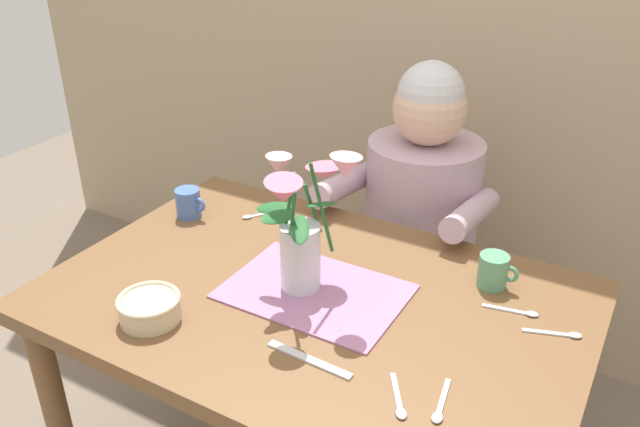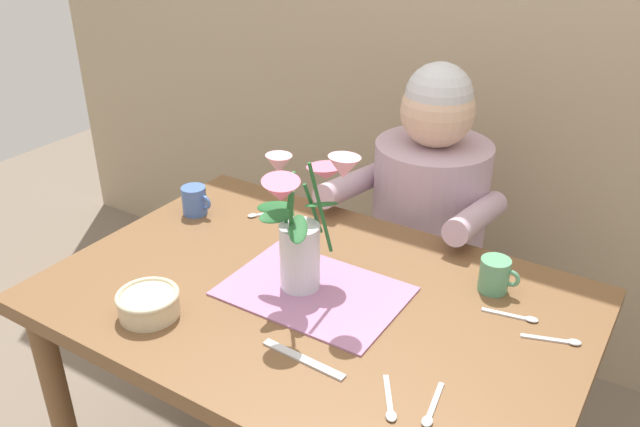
{
  "view_description": "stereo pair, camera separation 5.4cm",
  "coord_description": "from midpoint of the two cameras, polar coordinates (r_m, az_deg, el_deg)",
  "views": [
    {
      "loc": [
        0.62,
        -1.05,
        1.58
      ],
      "look_at": [
        -0.01,
        0.05,
        0.92
      ],
      "focal_mm": 36.48,
      "sensor_mm": 36.0,
      "label": 1
    },
    {
      "loc": [
        0.67,
        -1.02,
        1.58
      ],
      "look_at": [
        -0.01,
        0.05,
        0.92
      ],
      "focal_mm": 36.48,
      "sensor_mm": 36.0,
      "label": 2
    }
  ],
  "objects": [
    {
      "name": "spoon_3",
      "position": [
        1.44,
        19.43,
        -9.96
      ],
      "size": [
        0.12,
        0.05,
        0.01
      ],
      "color": "silver",
      "rests_on": "dining_table"
    },
    {
      "name": "spoon_2",
      "position": [
        1.48,
        16.08,
        -8.3
      ],
      "size": [
        0.12,
        0.04,
        0.01
      ],
      "color": "silver",
      "rests_on": "dining_table"
    },
    {
      "name": "ceramic_bowl",
      "position": [
        1.44,
        -15.79,
        -7.93
      ],
      "size": [
        0.14,
        0.14,
        0.06
      ],
      "color": "beige",
      "rests_on": "dining_table"
    },
    {
      "name": "dining_table",
      "position": [
        1.54,
        -1.6,
        -10.04
      ],
      "size": [
        1.2,
        0.8,
        0.74
      ],
      "color": "brown",
      "rests_on": "ground_plane"
    },
    {
      "name": "seated_person",
      "position": [
        2.04,
        7.86,
        -2.69
      ],
      "size": [
        0.45,
        0.47,
        1.14
      ],
      "rotation": [
        0.0,
        0.0,
        -0.05
      ],
      "color": "#4C4C56",
      "rests_on": "ground_plane"
    },
    {
      "name": "tea_cup",
      "position": [
        1.83,
        -12.29,
        0.9
      ],
      "size": [
        0.09,
        0.07,
        0.08
      ],
      "color": "#476BB7",
      "rests_on": "dining_table"
    },
    {
      "name": "striped_placemat",
      "position": [
        1.48,
        -1.45,
        -6.88
      ],
      "size": [
        0.4,
        0.28,
        0.0
      ],
      "primitive_type": "cube",
      "color": "#B275A3",
      "rests_on": "dining_table"
    },
    {
      "name": "flower_vase",
      "position": [
        1.41,
        -2.57,
        -1.1
      ],
      "size": [
        0.26,
        0.31,
        0.35
      ],
      "color": "silver",
      "rests_on": "dining_table"
    },
    {
      "name": "coffee_cup",
      "position": [
        1.53,
        14.01,
        -4.93
      ],
      "size": [
        0.09,
        0.07,
        0.08
      ],
      "color": "#569970",
      "rests_on": "dining_table"
    },
    {
      "name": "spoon_0",
      "position": [
        1.22,
        5.63,
        -16.26
      ],
      "size": [
        0.08,
        0.11,
        0.01
      ],
      "color": "silver",
      "rests_on": "dining_table"
    },
    {
      "name": "spoon_1",
      "position": [
        1.81,
        -6.49,
        -0.17
      ],
      "size": [
        0.08,
        0.11,
        0.01
      ],
      "color": "silver",
      "rests_on": "dining_table"
    },
    {
      "name": "spoon_4",
      "position": [
        1.22,
        9.19,
        -16.5
      ],
      "size": [
        0.03,
        0.12,
        0.01
      ],
      "color": "silver",
      "rests_on": "dining_table"
    },
    {
      "name": "dinner_knife",
      "position": [
        1.3,
        -2.18,
        -12.7
      ],
      "size": [
        0.19,
        0.03,
        0.0
      ],
      "primitive_type": "cube",
      "rotation": [
        0.0,
        0.0,
        -0.05
      ],
      "color": "silver",
      "rests_on": "dining_table"
    }
  ]
}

